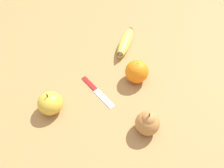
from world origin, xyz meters
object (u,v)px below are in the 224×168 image
banana (125,43)px  apple (50,103)px  orange (137,72)px  paring_knife (96,90)px  pear (147,123)px

banana → apple: bearing=-22.0°
orange → apple: apple is taller
banana → paring_knife: banana is taller
orange → apple: 0.33m
apple → paring_knife: bearing=134.0°
orange → paring_knife: bearing=-53.9°
orange → pear: size_ratio=0.91×
banana → orange: orange is taller
orange → paring_knife: (0.09, -0.13, -0.04)m
paring_knife → pear: bearing=97.8°
apple → paring_knife: (-0.12, 0.12, -0.03)m
apple → paring_knife: size_ratio=0.56×
pear → apple: 0.33m
apple → orange: bearing=130.1°
pear → paring_knife: bearing=-117.1°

